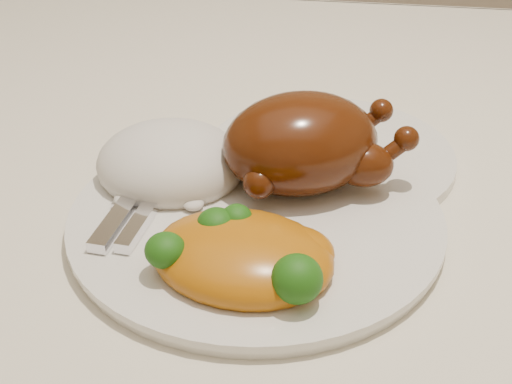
# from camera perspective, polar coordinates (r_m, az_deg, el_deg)

# --- Properties ---
(dining_table) EXTENTS (1.60, 0.90, 0.76)m
(dining_table) POSITION_cam_1_polar(r_m,az_deg,el_deg) (0.72, -4.94, -5.09)
(dining_table) COLOR brown
(dining_table) RESTS_ON floor
(tablecloth) EXTENTS (1.73, 1.03, 0.18)m
(tablecloth) POSITION_cam_1_polar(r_m,az_deg,el_deg) (0.68, -5.22, -0.17)
(tablecloth) COLOR beige
(tablecloth) RESTS_ON dining_table
(dinner_plate) EXTENTS (0.33, 0.33, 0.01)m
(dinner_plate) POSITION_cam_1_polar(r_m,az_deg,el_deg) (0.58, 0.00, -2.21)
(dinner_plate) COLOR silver
(dinner_plate) RESTS_ON tablecloth
(side_plate) EXTENTS (0.24, 0.24, 0.01)m
(side_plate) POSITION_cam_1_polar(r_m,az_deg,el_deg) (0.67, 5.86, 2.93)
(side_plate) COLOR silver
(side_plate) RESTS_ON tablecloth
(roast_chicken) EXTENTS (0.18, 0.14, 0.08)m
(roast_chicken) POSITION_cam_1_polar(r_m,az_deg,el_deg) (0.59, 3.94, 3.94)
(roast_chicken) COLOR #4B1A08
(roast_chicken) RESTS_ON dinner_plate
(rice_mound) EXTENTS (0.13, 0.12, 0.07)m
(rice_mound) POSITION_cam_1_polar(r_m,az_deg,el_deg) (0.62, -6.83, 2.26)
(rice_mound) COLOR silver
(rice_mound) RESTS_ON dinner_plate
(mac_and_cheese) EXTENTS (0.15, 0.12, 0.05)m
(mac_and_cheese) POSITION_cam_1_polar(r_m,az_deg,el_deg) (0.51, -0.68, -5.11)
(mac_and_cheese) COLOR #B35B0B
(mac_and_cheese) RESTS_ON dinner_plate
(cutlery) EXTENTS (0.04, 0.17, 0.01)m
(cutlery) POSITION_cam_1_polar(r_m,az_deg,el_deg) (0.58, -9.55, -1.00)
(cutlery) COLOR silver
(cutlery) RESTS_ON dinner_plate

